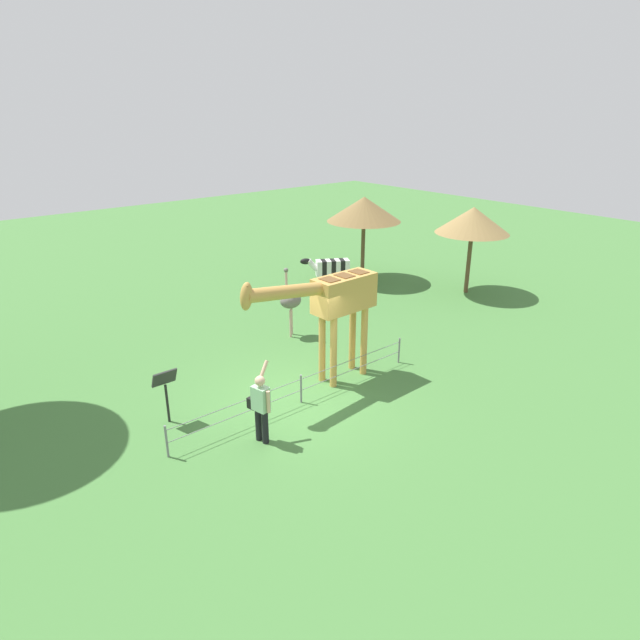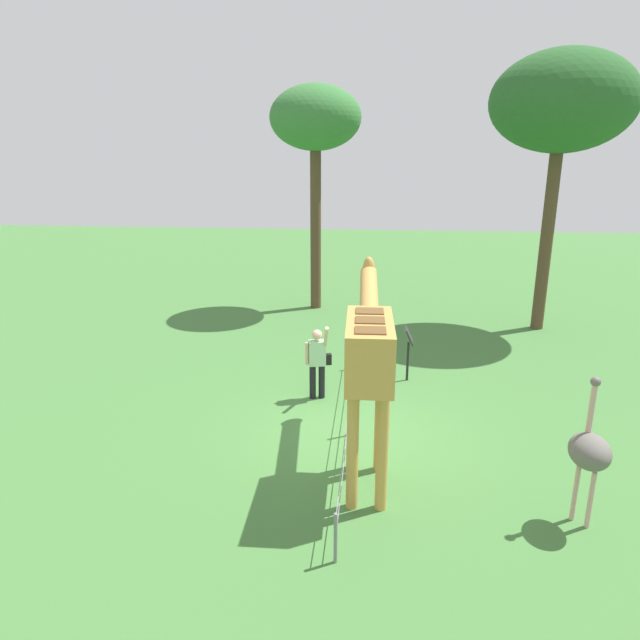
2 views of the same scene
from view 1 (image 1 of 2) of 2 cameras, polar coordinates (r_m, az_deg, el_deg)
ground_plane at (r=13.66m, az=-2.22°, el=-8.41°), size 60.00×60.00×0.00m
giraffe at (r=13.69m, az=1.47°, el=2.00°), size 3.97×0.74×3.28m
visitor at (r=11.77m, az=-6.20°, el=-8.75°), size 0.57×0.57×1.76m
zebra at (r=20.12m, az=1.12°, el=5.20°), size 1.72×1.15×1.66m
ostrich at (r=16.93m, az=-3.10°, el=2.04°), size 0.70×0.56×2.25m
shade_hut_near at (r=21.43m, az=15.66°, el=9.96°), size 2.75×2.75×3.31m
shade_hut_far at (r=22.34m, az=4.62°, el=11.43°), size 2.98×2.98×3.43m
info_sign at (r=12.84m, az=-15.84°, el=-6.54°), size 0.56×0.21×1.32m
wire_fence at (r=13.40m, az=-1.99°, el=-7.07°), size 7.05×0.05×0.75m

